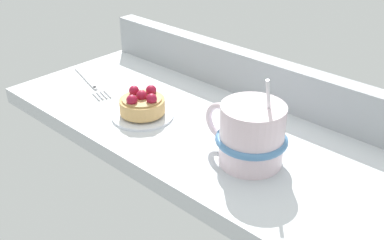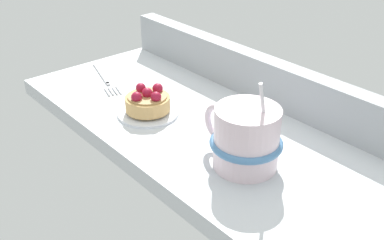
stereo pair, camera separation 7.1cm
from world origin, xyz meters
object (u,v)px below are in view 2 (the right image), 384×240
object	(u,v)px
raspberry_tart	(148,101)
dessert_fork	(105,78)
coffee_mug	(245,138)
dessert_plate	(148,112)

from	to	relation	value
raspberry_tart	dessert_fork	world-z (taller)	raspberry_tart
coffee_mug	dessert_fork	size ratio (longest dim) A/B	0.84
dessert_plate	coffee_mug	world-z (taller)	coffee_mug
raspberry_tart	dessert_fork	size ratio (longest dim) A/B	0.47
dessert_plate	raspberry_tart	size ratio (longest dim) A/B	1.38
dessert_plate	raspberry_tart	distance (cm)	2.04
dessert_plate	raspberry_tart	bearing A→B (deg)	93.71
dessert_plate	raspberry_tart	xyz separation A→B (cm)	(-0.00, 0.02, 2.04)
dessert_plate	coffee_mug	size ratio (longest dim) A/B	0.78
coffee_mug	raspberry_tart	bearing A→B (deg)	-176.47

